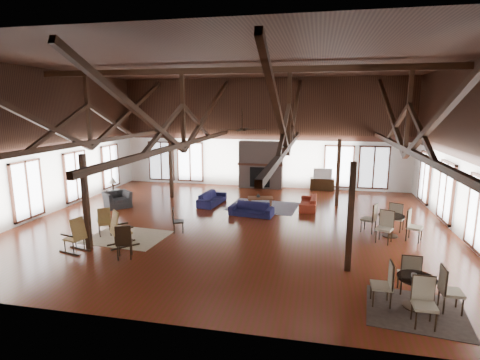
% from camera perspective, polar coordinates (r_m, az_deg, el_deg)
% --- Properties ---
extents(floor, '(16.00, 16.00, 0.00)m').
position_cam_1_polar(floor, '(14.68, -0.82, -6.61)').
color(floor, '#591E12').
rests_on(floor, ground).
extents(ceiling, '(16.00, 14.00, 0.02)m').
position_cam_1_polar(ceiling, '(14.06, -0.90, 17.36)').
color(ceiling, black).
rests_on(ceiling, wall_back).
extents(wall_back, '(16.00, 0.02, 6.00)m').
position_cam_1_polar(wall_back, '(20.92, 3.38, 7.09)').
color(wall_back, white).
rests_on(wall_back, floor).
extents(wall_front, '(16.00, 0.02, 6.00)m').
position_cam_1_polar(wall_front, '(7.46, -12.72, -0.60)').
color(wall_front, white).
rests_on(wall_front, floor).
extents(wall_left, '(0.02, 14.00, 6.00)m').
position_cam_1_polar(wall_left, '(17.62, -27.26, 5.11)').
color(wall_left, white).
rests_on(wall_left, floor).
extents(wall_right, '(0.02, 14.00, 6.00)m').
position_cam_1_polar(wall_right, '(14.58, 31.59, 3.67)').
color(wall_right, white).
rests_on(wall_right, floor).
extents(roof_truss, '(15.60, 14.07, 3.14)m').
position_cam_1_polar(roof_truss, '(13.98, -0.87, 9.31)').
color(roof_truss, black).
rests_on(roof_truss, wall_back).
extents(post_grid, '(8.16, 7.16, 3.05)m').
position_cam_1_polar(post_grid, '(14.29, -0.84, -0.78)').
color(post_grid, black).
rests_on(post_grid, floor).
extents(fireplace, '(2.50, 0.69, 2.60)m').
position_cam_1_polar(fireplace, '(20.78, 3.19, 2.32)').
color(fireplace, '#6F5D54').
rests_on(fireplace, floor).
extents(ceiling_fan, '(1.60, 1.60, 0.75)m').
position_cam_1_polar(ceiling_fan, '(12.92, 0.34, 7.84)').
color(ceiling_fan, black).
rests_on(ceiling_fan, roof_truss).
extents(sofa_navy_front, '(1.90, 0.96, 0.53)m').
position_cam_1_polar(sofa_navy_front, '(15.64, 1.74, -4.48)').
color(sofa_navy_front, '#15153A').
rests_on(sofa_navy_front, floor).
extents(sofa_navy_left, '(1.98, 0.99, 0.55)m').
position_cam_1_polar(sofa_navy_left, '(17.45, -4.29, -2.81)').
color(sofa_navy_left, '#191844').
rests_on(sofa_navy_left, floor).
extents(sofa_orange, '(1.85, 0.76, 0.54)m').
position_cam_1_polar(sofa_orange, '(16.98, 10.35, -3.39)').
color(sofa_orange, maroon).
rests_on(sofa_orange, floor).
extents(coffee_table, '(1.22, 0.79, 0.43)m').
position_cam_1_polar(coffee_table, '(16.97, 3.12, -2.84)').
color(coffee_table, brown).
rests_on(coffee_table, floor).
extents(vase, '(0.23, 0.23, 0.18)m').
position_cam_1_polar(vase, '(16.93, 2.79, -2.36)').
color(vase, '#B2B2B2').
rests_on(vase, coffee_table).
extents(armchair, '(1.43, 1.44, 0.71)m').
position_cam_1_polar(armchair, '(17.77, -18.19, -2.83)').
color(armchair, '#2B2B2D').
rests_on(armchair, floor).
extents(side_table_lamp, '(0.49, 0.49, 1.24)m').
position_cam_1_polar(side_table_lamp, '(18.55, -18.72, -1.93)').
color(side_table_lamp, black).
rests_on(side_table_lamp, floor).
extents(rocking_chair_a, '(0.77, 0.85, 0.98)m').
position_cam_1_polar(rocking_chair_a, '(14.17, -19.98, -6.01)').
color(rocking_chair_a, '#A07E3C').
rests_on(rocking_chair_a, floor).
extents(rocking_chair_b, '(1.00, 1.01, 1.20)m').
position_cam_1_polar(rocking_chair_b, '(12.81, -17.98, -7.22)').
color(rocking_chair_b, '#A07E3C').
rests_on(rocking_chair_b, floor).
extents(rocking_chair_c, '(0.95, 0.65, 1.13)m').
position_cam_1_polar(rocking_chair_c, '(12.79, -23.69, -7.82)').
color(rocking_chair_c, '#A07E3C').
rests_on(rocking_chair_c, floor).
extents(side_chair_a, '(0.49, 0.49, 0.91)m').
position_cam_1_polar(side_chair_a, '(13.70, -9.75, -5.79)').
color(side_chair_a, black).
rests_on(side_chair_a, floor).
extents(side_chair_b, '(0.59, 0.59, 1.07)m').
position_cam_1_polar(side_chair_b, '(11.70, -17.30, -8.63)').
color(side_chair_b, black).
rests_on(side_chair_b, floor).
extents(cafe_table_near, '(1.94, 1.94, 1.02)m').
position_cam_1_polar(cafe_table_near, '(9.58, 25.24, -14.49)').
color(cafe_table_near, black).
rests_on(cafe_table_near, floor).
extents(cafe_table_far, '(2.05, 2.05, 1.07)m').
position_cam_1_polar(cafe_table_far, '(14.13, 22.02, -5.90)').
color(cafe_table_far, black).
rests_on(cafe_table_far, floor).
extents(cup_near, '(0.16, 0.16, 0.10)m').
position_cam_1_polar(cup_near, '(9.43, 24.99, -13.05)').
color(cup_near, '#B2B2B2').
rests_on(cup_near, cafe_table_near).
extents(cup_far, '(0.14, 0.14, 0.10)m').
position_cam_1_polar(cup_far, '(14.04, 21.95, -4.80)').
color(cup_far, '#B2B2B2').
rests_on(cup_far, cafe_table_far).
extents(tv_console, '(1.27, 0.48, 0.64)m').
position_cam_1_polar(tv_console, '(20.81, 12.40, -0.63)').
color(tv_console, black).
rests_on(tv_console, floor).
extents(television, '(0.98, 0.16, 0.56)m').
position_cam_1_polar(television, '(20.70, 12.48, 0.99)').
color(television, '#B2B2B2').
rests_on(television, tv_console).
extents(rug_tan, '(2.74, 2.23, 0.01)m').
position_cam_1_polar(rug_tan, '(13.76, -16.73, -8.32)').
color(rug_tan, tan).
rests_on(rug_tan, floor).
extents(rug_navy, '(3.22, 2.55, 0.01)m').
position_cam_1_polar(rug_navy, '(17.11, 3.59, -4.02)').
color(rug_navy, '#1C224F').
rests_on(rug_navy, floor).
extents(rug_dark, '(2.30, 2.14, 0.01)m').
position_cam_1_polar(rug_dark, '(9.67, 25.22, -17.59)').
color(rug_dark, black).
rests_on(rug_dark, floor).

